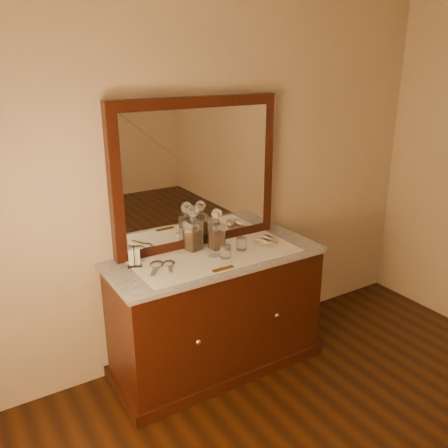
{
  "coord_description": "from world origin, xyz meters",
  "views": [
    {
      "loc": [
        -1.47,
        -0.52,
        2.09
      ],
      "look_at": [
        0.0,
        1.85,
        1.1
      ],
      "focal_mm": 38.11,
      "sensor_mm": 36.0,
      "label": 1
    }
  ],
  "objects_px": {
    "dresser_cabinet": "(216,314)",
    "mirror_frame": "(197,174)",
    "brush_near": "(265,242)",
    "napkin_rack": "(134,259)",
    "decanter_left": "(193,233)",
    "pin_dish": "(215,257)",
    "comb": "(223,269)",
    "hand_mirror_outer": "(156,265)",
    "brush_far": "(270,239)",
    "hand_mirror_inner": "(169,264)",
    "decanter_right": "(217,233)"
  },
  "relations": [
    {
      "from": "dresser_cabinet",
      "to": "mirror_frame",
      "type": "height_order",
      "value": "mirror_frame"
    },
    {
      "from": "brush_near",
      "to": "napkin_rack",
      "type": "bearing_deg",
      "value": 171.47
    },
    {
      "from": "decanter_left",
      "to": "brush_near",
      "type": "distance_m",
      "value": 0.51
    },
    {
      "from": "pin_dish",
      "to": "napkin_rack",
      "type": "relative_size",
      "value": 0.6
    },
    {
      "from": "dresser_cabinet",
      "to": "decanter_left",
      "type": "bearing_deg",
      "value": 116.53
    },
    {
      "from": "pin_dish",
      "to": "brush_near",
      "type": "distance_m",
      "value": 0.41
    },
    {
      "from": "comb",
      "to": "decanter_left",
      "type": "height_order",
      "value": "decanter_left"
    },
    {
      "from": "pin_dish",
      "to": "decanter_left",
      "type": "xyz_separation_m",
      "value": [
        -0.05,
        0.2,
        0.11
      ]
    },
    {
      "from": "comb",
      "to": "decanter_left",
      "type": "xyz_separation_m",
      "value": [
        -0.0,
        0.38,
        0.12
      ]
    },
    {
      "from": "napkin_rack",
      "to": "decanter_left",
      "type": "height_order",
      "value": "decanter_left"
    },
    {
      "from": "comb",
      "to": "hand_mirror_outer",
      "type": "xyz_separation_m",
      "value": [
        -0.33,
        0.25,
        0.01
      ]
    },
    {
      "from": "pin_dish",
      "to": "brush_far",
      "type": "xyz_separation_m",
      "value": [
        0.48,
        0.04,
        0.01
      ]
    },
    {
      "from": "brush_near",
      "to": "hand_mirror_outer",
      "type": "distance_m",
      "value": 0.8
    },
    {
      "from": "brush_near",
      "to": "hand_mirror_inner",
      "type": "relative_size",
      "value": 0.82
    },
    {
      "from": "napkin_rack",
      "to": "decanter_left",
      "type": "distance_m",
      "value": 0.45
    },
    {
      "from": "comb",
      "to": "dresser_cabinet",
      "type": "bearing_deg",
      "value": 69.31
    },
    {
      "from": "hand_mirror_outer",
      "to": "hand_mirror_inner",
      "type": "bearing_deg",
      "value": -15.52
    },
    {
      "from": "napkin_rack",
      "to": "brush_near",
      "type": "distance_m",
      "value": 0.92
    },
    {
      "from": "brush_near",
      "to": "brush_far",
      "type": "bearing_deg",
      "value": 21.61
    },
    {
      "from": "decanter_left",
      "to": "hand_mirror_outer",
      "type": "distance_m",
      "value": 0.37
    },
    {
      "from": "decanter_left",
      "to": "decanter_right",
      "type": "distance_m",
      "value": 0.16
    },
    {
      "from": "brush_near",
      "to": "decanter_left",
      "type": "bearing_deg",
      "value": 158.8
    },
    {
      "from": "comb",
      "to": "brush_near",
      "type": "height_order",
      "value": "brush_near"
    },
    {
      "from": "pin_dish",
      "to": "hand_mirror_outer",
      "type": "height_order",
      "value": "hand_mirror_outer"
    },
    {
      "from": "pin_dish",
      "to": "comb",
      "type": "bearing_deg",
      "value": -105.2
    },
    {
      "from": "dresser_cabinet",
      "to": "brush_far",
      "type": "distance_m",
      "value": 0.64
    },
    {
      "from": "brush_far",
      "to": "hand_mirror_outer",
      "type": "bearing_deg",
      "value": 178.08
    },
    {
      "from": "napkin_rack",
      "to": "pin_dish",
      "type": "bearing_deg",
      "value": -17.06
    },
    {
      "from": "dresser_cabinet",
      "to": "hand_mirror_inner",
      "type": "height_order",
      "value": "hand_mirror_inner"
    },
    {
      "from": "pin_dish",
      "to": "decanter_right",
      "type": "height_order",
      "value": "decanter_right"
    },
    {
      "from": "dresser_cabinet",
      "to": "decanter_left",
      "type": "xyz_separation_m",
      "value": [
        -0.08,
        0.16,
        0.56
      ]
    },
    {
      "from": "hand_mirror_outer",
      "to": "pin_dish",
      "type": "bearing_deg",
      "value": -10.23
    },
    {
      "from": "napkin_rack",
      "to": "brush_far",
      "type": "height_order",
      "value": "napkin_rack"
    },
    {
      "from": "brush_near",
      "to": "hand_mirror_inner",
      "type": "height_order",
      "value": "brush_near"
    },
    {
      "from": "decanter_left",
      "to": "napkin_rack",
      "type": "bearing_deg",
      "value": -174.29
    },
    {
      "from": "decanter_right",
      "to": "hand_mirror_outer",
      "type": "xyz_separation_m",
      "value": [
        -0.47,
        -0.06,
        -0.1
      ]
    },
    {
      "from": "dresser_cabinet",
      "to": "comb",
      "type": "bearing_deg",
      "value": -109.94
    },
    {
      "from": "mirror_frame",
      "to": "pin_dish",
      "type": "xyz_separation_m",
      "value": [
        -0.03,
        -0.28,
        -0.49
      ]
    },
    {
      "from": "brush_near",
      "to": "decanter_right",
      "type": "bearing_deg",
      "value": 160.47
    },
    {
      "from": "pin_dish",
      "to": "napkin_rack",
      "type": "height_order",
      "value": "napkin_rack"
    },
    {
      "from": "pin_dish",
      "to": "decanter_left",
      "type": "distance_m",
      "value": 0.23
    },
    {
      "from": "mirror_frame",
      "to": "brush_near",
      "type": "relative_size",
      "value": 7.54
    },
    {
      "from": "dresser_cabinet",
      "to": "comb",
      "type": "distance_m",
      "value": 0.5
    },
    {
      "from": "decanter_right",
      "to": "napkin_rack",
      "type": "bearing_deg",
      "value": 177.87
    },
    {
      "from": "pin_dish",
      "to": "hand_mirror_inner",
      "type": "distance_m",
      "value": 0.31
    },
    {
      "from": "decanter_right",
      "to": "brush_near",
      "type": "relative_size",
      "value": 1.78
    },
    {
      "from": "brush_far",
      "to": "hand_mirror_outer",
      "type": "xyz_separation_m",
      "value": [
        -0.86,
        0.03,
        -0.01
      ]
    },
    {
      "from": "brush_near",
      "to": "brush_far",
      "type": "distance_m",
      "value": 0.07
    },
    {
      "from": "dresser_cabinet",
      "to": "pin_dish",
      "type": "distance_m",
      "value": 0.45
    },
    {
      "from": "decanter_right",
      "to": "comb",
      "type": "bearing_deg",
      "value": -114.41
    }
  ]
}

